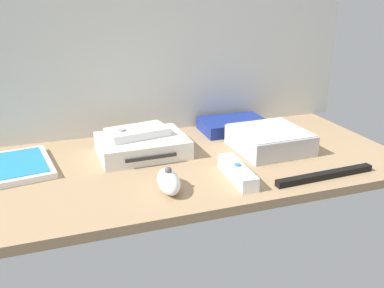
# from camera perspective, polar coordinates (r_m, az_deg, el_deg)

# --- Properties ---
(ground_plane) EXTENTS (1.00, 0.48, 0.02)m
(ground_plane) POSITION_cam_1_polar(r_m,az_deg,el_deg) (0.99, 0.00, -2.71)
(ground_plane) COLOR #9E7F5B
(ground_plane) RESTS_ON ground
(back_wall) EXTENTS (1.10, 0.01, 0.64)m
(back_wall) POSITION_cam_1_polar(r_m,az_deg,el_deg) (1.15, -4.22, 17.43)
(back_wall) COLOR silver
(back_wall) RESTS_ON ground
(game_console) EXTENTS (0.21, 0.17, 0.04)m
(game_console) POSITION_cam_1_polar(r_m,az_deg,el_deg) (1.02, -6.83, -0.21)
(game_console) COLOR white
(game_console) RESTS_ON ground_plane
(mini_computer) EXTENTS (0.18, 0.18, 0.05)m
(mini_computer) POSITION_cam_1_polar(r_m,az_deg,el_deg) (1.06, 10.69, 0.55)
(mini_computer) COLOR silver
(mini_computer) RESTS_ON ground_plane
(game_case) EXTENTS (0.16, 0.21, 0.02)m
(game_case) POSITION_cam_1_polar(r_m,az_deg,el_deg) (1.01, -22.69, -2.76)
(game_case) COLOR white
(game_case) RESTS_ON ground_plane
(network_router) EXTENTS (0.18, 0.13, 0.03)m
(network_router) POSITION_cam_1_polar(r_m,az_deg,el_deg) (1.19, 5.64, 2.59)
(network_router) COLOR navy
(network_router) RESTS_ON ground_plane
(remote_wand) EXTENTS (0.04, 0.15, 0.03)m
(remote_wand) POSITION_cam_1_polar(r_m,az_deg,el_deg) (0.89, 6.21, -3.84)
(remote_wand) COLOR white
(remote_wand) RESTS_ON ground_plane
(remote_nunchuk) EXTENTS (0.05, 0.10, 0.05)m
(remote_nunchuk) POSITION_cam_1_polar(r_m,az_deg,el_deg) (0.83, -3.25, -5.10)
(remote_nunchuk) COLOR white
(remote_nunchuk) RESTS_ON ground_plane
(remote_classic_pad) EXTENTS (0.16, 0.10, 0.02)m
(remote_classic_pad) POSITION_cam_1_polar(r_m,az_deg,el_deg) (1.02, -7.54, 1.64)
(remote_classic_pad) COLOR white
(remote_classic_pad) RESTS_ON game_console
(sensor_bar) EXTENTS (0.24, 0.03, 0.01)m
(sensor_bar) POSITION_cam_1_polar(r_m,az_deg,el_deg) (0.93, 17.81, -4.11)
(sensor_bar) COLOR black
(sensor_bar) RESTS_ON ground_plane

